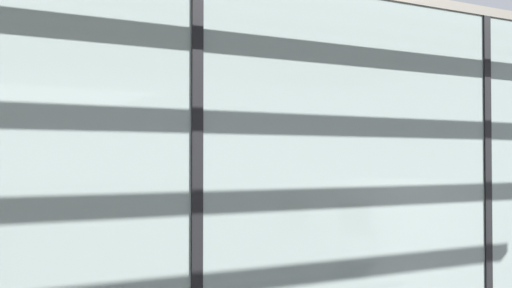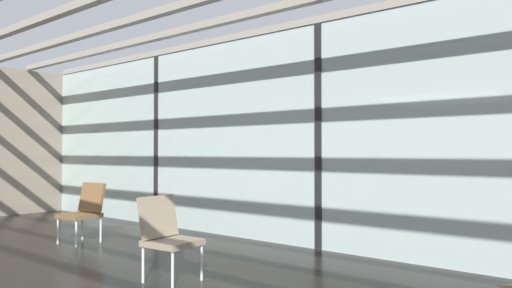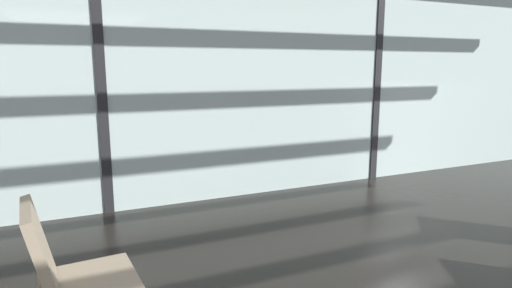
% 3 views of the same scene
% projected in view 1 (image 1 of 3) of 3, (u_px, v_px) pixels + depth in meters
% --- Properties ---
extents(glass_curtain_wall, '(14.00, 0.08, 3.11)m').
position_uv_depth(glass_curtain_wall, '(195.00, 155.00, 5.20)').
color(glass_curtain_wall, '#A3B7B2').
rests_on(glass_curtain_wall, ground).
extents(window_mullion_1, '(0.10, 0.12, 3.11)m').
position_uv_depth(window_mullion_1, '(195.00, 155.00, 5.20)').
color(window_mullion_1, black).
rests_on(window_mullion_1, ground).
extents(window_mullion_2, '(0.10, 0.12, 3.11)m').
position_uv_depth(window_mullion_2, '(484.00, 156.00, 6.93)').
color(window_mullion_2, black).
rests_on(window_mullion_2, ground).
extents(parked_airplane, '(11.12, 4.03, 4.03)m').
position_uv_depth(parked_airplane, '(134.00, 130.00, 10.84)').
color(parked_airplane, silver).
rests_on(parked_airplane, ground).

